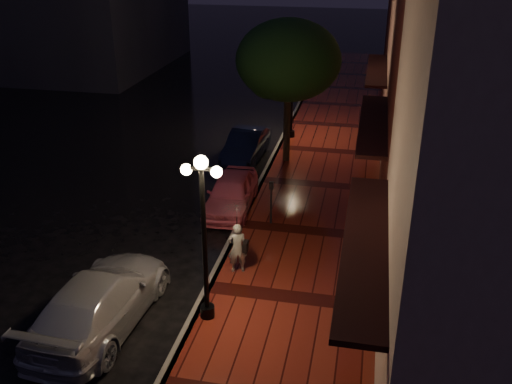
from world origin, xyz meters
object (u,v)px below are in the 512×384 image
Objects in this scene: street_tree at (289,63)px; woman_with_umbrella at (237,228)px; pink_car at (231,193)px; parking_meter at (271,198)px; streetlamp_near at (204,230)px; silver_car at (101,300)px; navy_car at (246,145)px; streetlamp_far at (292,85)px.

street_tree is 9.20m from woman_with_umbrella.
woman_with_umbrella reaches higher than pink_car.
street_tree is 6.57m from parking_meter.
silver_car is at bearing -165.23° from streetlamp_near.
streetlamp_near is at bearing 64.38° from woman_with_umbrella.
silver_car is (-1.01, -11.74, 0.08)m from navy_car.
pink_car is 0.75× the size of silver_car.
navy_car is at bearing 177.21° from street_tree.
parking_meter reaches higher than pink_car.
streetlamp_far is (0.00, 14.00, 0.00)m from streetlamp_near.
streetlamp_far is 1.15× the size of pink_car.
streetlamp_far is at bearing 80.91° from pink_car.
street_tree is 2.77× the size of woman_with_umbrella.
navy_car is at bearing 111.60° from parking_meter.
streetlamp_near is at bearing -95.78° from parking_meter.
street_tree is 3.93× the size of parking_meter.
pink_car is 0.97× the size of navy_car.
pink_car is at bearing -97.02° from streetlamp_far.
streetlamp_far is 8.90m from parking_meter.
parking_meter is at bearing -115.39° from silver_car.
street_tree is at bearing -100.69° from silver_car.
navy_car is at bearing -97.87° from woman_with_umbrella.
street_tree reaches higher than woman_with_umbrella.
parking_meter is (0.40, 3.06, -0.49)m from woman_with_umbrella.
navy_car is 2.62× the size of parking_meter.
silver_car is 4.06m from woman_with_umbrella.
parking_meter is at bearing -116.46° from woman_with_umbrella.
silver_car is (-2.51, -14.66, -1.88)m from streetlamp_far.
pink_car is at bearing 98.59° from streetlamp_near.
streetlamp_far is 0.74× the size of street_tree.
silver_car is at bearing 26.94° from woman_with_umbrella.
silver_car reaches higher than navy_car.
parking_meter is (2.15, -5.81, 0.41)m from navy_car.
silver_car is at bearing -104.73° from pink_car.
woman_with_umbrella reaches higher than parking_meter.
streetlamp_near and streetlamp_far have the same top height.
street_tree is 4.02m from navy_car.
streetlamp_far is at bearing 64.53° from navy_car.
street_tree is at bearing 95.17° from parking_meter.
streetlamp_far is at bearing -107.84° from woman_with_umbrella.
navy_car is 9.09m from woman_with_umbrella.
streetlamp_far is 0.87× the size of silver_car.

